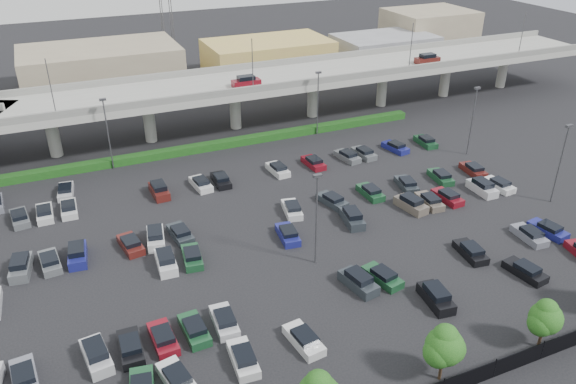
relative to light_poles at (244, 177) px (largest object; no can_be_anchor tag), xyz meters
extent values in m
plane|color=black|center=(4.13, -2.00, -6.24)|extent=(280.00, 280.00, 0.00)
cube|color=#96978F|center=(4.13, 30.00, 1.01)|extent=(150.00, 13.00, 1.10)
cube|color=slate|center=(4.13, 23.75, 2.06)|extent=(150.00, 0.50, 1.00)
cube|color=slate|center=(4.13, 36.25, 2.06)|extent=(150.00, 0.50, 1.00)
cylinder|color=#96978F|center=(-18.88, 30.00, -2.89)|extent=(1.80, 1.80, 6.70)
cube|color=slate|center=(-18.88, 30.00, 0.26)|extent=(2.60, 9.75, 0.50)
cylinder|color=#96978F|center=(-4.87, 30.00, -2.89)|extent=(1.80, 1.80, 6.70)
cube|color=slate|center=(-4.87, 30.00, 0.26)|extent=(2.60, 9.75, 0.50)
cylinder|color=#96978F|center=(9.12, 30.00, -2.89)|extent=(1.80, 1.80, 6.70)
cube|color=slate|center=(9.12, 30.00, 0.26)|extent=(2.60, 9.75, 0.50)
cylinder|color=#96978F|center=(23.12, 30.00, -2.89)|extent=(1.80, 1.80, 6.70)
cube|color=slate|center=(23.12, 30.00, 0.26)|extent=(2.60, 9.75, 0.50)
cylinder|color=#96978F|center=(37.12, 30.00, -2.89)|extent=(1.80, 1.80, 6.70)
cube|color=slate|center=(37.12, 30.00, 0.26)|extent=(2.60, 9.75, 0.50)
cylinder|color=#96978F|center=(51.12, 30.00, -2.89)|extent=(1.80, 1.80, 6.70)
cube|color=slate|center=(51.12, 30.00, 0.26)|extent=(2.60, 9.75, 0.50)
cylinder|color=#96978F|center=(65.12, 30.00, -2.89)|extent=(1.80, 1.80, 6.70)
cube|color=slate|center=(65.12, 30.00, 0.26)|extent=(2.60, 9.75, 0.50)
cube|color=maroon|center=(10.12, 27.00, 2.09)|extent=(4.40, 1.82, 1.05)
cube|color=black|center=(10.12, 27.00, 2.91)|extent=(2.60, 1.60, 0.65)
cube|color=#551A16|center=(44.12, 27.00, 2.09)|extent=(4.40, 1.82, 1.05)
cube|color=black|center=(44.12, 27.00, 2.91)|extent=(2.60, 1.60, 0.65)
cylinder|color=#49484D|center=(-17.88, 23.90, 5.56)|extent=(0.14, 0.14, 8.00)
cylinder|color=#49484D|center=(10.12, 23.90, 5.56)|extent=(0.14, 0.14, 8.00)
cylinder|color=#49484D|center=(38.12, 23.90, 5.56)|extent=(0.14, 0.14, 8.00)
cylinder|color=#49484D|center=(62.12, 23.90, 5.56)|extent=(0.14, 0.14, 8.00)
cube|color=#113C11|center=(4.13, 23.00, -5.69)|extent=(66.00, 1.60, 1.10)
cylinder|color=black|center=(10.12, -30.00, -5.24)|extent=(0.10, 0.10, 2.00)
cylinder|color=black|center=(15.12, -30.00, -5.24)|extent=(0.10, 0.10, 2.00)
sphere|color=#134713|center=(-4.83, -28.55, -2.00)|extent=(2.06, 2.06, 2.06)
cylinder|color=#332316|center=(6.13, -28.39, -5.25)|extent=(0.26, 0.26, 1.97)
sphere|color=#134713|center=(6.13, -28.39, -2.84)|extent=(3.07, 3.07, 3.07)
sphere|color=#134713|center=(6.84, -28.29, -3.39)|extent=(2.41, 2.41, 2.41)
sphere|color=#134713|center=(5.52, -28.47, -3.17)|extent=(2.41, 2.41, 2.41)
sphere|color=#134713|center=(6.17, -28.27, -1.97)|extent=(2.08, 2.08, 2.08)
cylinder|color=#332316|center=(16.12, -28.82, -5.34)|extent=(0.26, 0.26, 1.80)
sphere|color=#134713|center=(16.12, -28.82, -3.15)|extent=(2.79, 2.79, 2.79)
sphere|color=#134713|center=(16.77, -28.72, -3.65)|extent=(2.19, 2.19, 2.19)
sphere|color=#134713|center=(15.58, -28.90, -3.45)|extent=(2.19, 2.19, 2.19)
sphere|color=#134713|center=(16.16, -28.70, -2.35)|extent=(1.89, 1.89, 1.89)
cube|color=silver|center=(-13.12, -20.50, -5.83)|extent=(2.65, 4.67, 0.82)
cube|color=black|center=(-13.12, -20.70, -5.20)|extent=(2.02, 2.57, 0.50)
cube|color=silver|center=(-7.62, -20.50, -5.83)|extent=(2.12, 4.52, 0.82)
cube|color=black|center=(-7.62, -20.70, -5.20)|extent=(1.76, 2.41, 0.50)
cube|color=silver|center=(-2.12, -20.50, -5.83)|extent=(2.33, 4.59, 0.82)
cube|color=black|center=(-2.12, -20.70, -5.20)|extent=(1.87, 2.48, 0.50)
cube|color=black|center=(11.62, -20.50, -5.71)|extent=(2.35, 4.59, 1.05)
cube|color=black|center=(11.62, -20.50, -4.89)|extent=(1.91, 2.78, 0.65)
cube|color=black|center=(22.62, -20.50, -5.83)|extent=(2.40, 4.61, 0.82)
cube|color=black|center=(22.62, -20.70, -5.20)|extent=(1.90, 2.50, 0.50)
cube|color=slate|center=(-24.12, -15.50, -5.83)|extent=(2.24, 4.56, 0.82)
cube|color=black|center=(-24.12, -15.70, -5.20)|extent=(1.82, 2.44, 0.50)
cube|color=silver|center=(-18.62, -15.50, -5.71)|extent=(2.37, 4.60, 1.05)
cube|color=black|center=(-18.62, -15.50, -4.89)|extent=(1.92, 2.78, 0.65)
cube|color=black|center=(-15.88, -15.50, -5.83)|extent=(1.96, 4.45, 0.82)
cube|color=black|center=(-15.88, -15.70, -5.20)|extent=(1.67, 2.35, 0.50)
cube|color=maroon|center=(-13.12, -15.50, -5.83)|extent=(2.03, 4.48, 0.82)
cube|color=black|center=(-13.12, -15.70, -5.20)|extent=(1.71, 2.37, 0.50)
cube|color=#1A4928|center=(-10.38, -15.50, -5.83)|extent=(2.04, 4.49, 0.82)
cube|color=black|center=(-10.38, -15.70, -5.20)|extent=(1.72, 2.38, 0.50)
cube|color=silver|center=(-7.62, -15.50, -5.83)|extent=(2.07, 4.50, 0.82)
cube|color=black|center=(-7.62, -15.70, -5.20)|extent=(1.73, 2.39, 0.50)
cube|color=#293035|center=(6.13, -15.50, -5.71)|extent=(2.56, 4.65, 1.05)
cube|color=black|center=(6.13, -15.50, -4.89)|extent=(2.03, 2.84, 0.65)
cube|color=#1A4928|center=(8.88, -15.50, -5.83)|extent=(2.68, 4.68, 0.82)
cube|color=black|center=(8.88, -15.70, -5.20)|extent=(2.04, 2.58, 0.50)
cube|color=black|center=(19.88, -15.50, -5.83)|extent=(2.34, 4.59, 0.82)
cube|color=black|center=(19.88, -15.70, -5.20)|extent=(1.87, 2.48, 0.50)
cube|color=slate|center=(28.12, -15.50, -5.83)|extent=(2.11, 4.51, 0.82)
cube|color=black|center=(28.12, -15.70, -5.20)|extent=(1.75, 2.40, 0.50)
cube|color=navy|center=(30.88, -15.50, -5.83)|extent=(2.48, 4.63, 0.82)
cube|color=black|center=(30.88, -15.70, -5.20)|extent=(1.94, 2.52, 0.50)
cube|color=white|center=(-10.38, -4.50, -5.71)|extent=(2.07, 4.50, 1.05)
cube|color=black|center=(-10.38, -4.50, -4.89)|extent=(1.75, 2.69, 0.65)
cube|color=#1A4928|center=(-7.62, -4.50, -5.83)|extent=(2.34, 4.59, 0.82)
cube|color=black|center=(-7.62, -4.70, -5.20)|extent=(1.87, 2.48, 0.50)
cube|color=navy|center=(3.38, -4.50, -5.83)|extent=(2.34, 4.59, 0.82)
cube|color=black|center=(3.38, -4.70, -5.20)|extent=(1.87, 2.48, 0.50)
cube|color=#293035|center=(11.62, -4.50, -5.71)|extent=(2.52, 4.64, 1.05)
cube|color=black|center=(11.62, -4.50, -4.89)|extent=(2.01, 2.83, 0.65)
cube|color=#63594E|center=(19.88, -4.50, -5.71)|extent=(2.54, 4.65, 1.05)
cube|color=black|center=(19.88, -4.50, -4.89)|extent=(2.02, 2.84, 0.65)
cube|color=#63594E|center=(22.62, -4.50, -5.83)|extent=(2.16, 4.53, 0.82)
cube|color=black|center=(22.62, -4.70, -5.20)|extent=(1.78, 2.42, 0.50)
cube|color=maroon|center=(25.38, -4.50, -5.83)|extent=(2.07, 4.50, 0.82)
cube|color=black|center=(25.38, -4.70, -5.20)|extent=(1.73, 2.39, 0.50)
cube|color=silver|center=(30.88, -4.50, -5.71)|extent=(1.93, 4.45, 1.05)
cube|color=black|center=(30.88, -4.50, -4.89)|extent=(1.67, 2.64, 0.65)
cube|color=silver|center=(33.62, -4.50, -5.83)|extent=(2.13, 4.52, 0.82)
cube|color=black|center=(33.62, -4.70, -5.20)|extent=(1.76, 2.41, 0.50)
cube|color=#595D61|center=(-24.12, 0.50, -5.71)|extent=(2.44, 4.62, 1.05)
cube|color=black|center=(-24.12, 0.50, -4.89)|extent=(1.96, 2.80, 0.65)
cube|color=#595D61|center=(-21.38, 0.50, -5.83)|extent=(2.24, 4.56, 0.82)
cube|color=black|center=(-21.38, 0.30, -5.20)|extent=(1.82, 2.44, 0.50)
cube|color=navy|center=(-18.62, 0.50, -5.71)|extent=(2.25, 4.56, 1.05)
cube|color=black|center=(-18.62, 0.50, -4.89)|extent=(1.85, 2.75, 0.65)
cube|color=#551A16|center=(-13.12, 0.50, -5.83)|extent=(2.48, 4.63, 0.82)
cube|color=black|center=(-13.12, 0.30, -5.20)|extent=(1.94, 2.52, 0.50)
cube|color=silver|center=(-10.38, 0.50, -5.71)|extent=(2.52, 4.64, 1.05)
cube|color=black|center=(-10.38, 0.50, -4.89)|extent=(2.01, 2.83, 0.65)
cube|color=#293035|center=(-7.62, 0.50, -5.83)|extent=(2.31, 4.58, 0.82)
cube|color=black|center=(-7.62, 0.30, -5.20)|extent=(1.85, 2.47, 0.50)
cube|color=silver|center=(6.13, 0.50, -5.83)|extent=(2.64, 4.67, 0.82)
cube|color=black|center=(6.13, 0.30, -5.20)|extent=(2.02, 2.57, 0.50)
cube|color=#293035|center=(11.62, 0.50, -5.83)|extent=(2.73, 4.69, 0.82)
cube|color=black|center=(11.62, 0.30, -5.20)|extent=(2.06, 2.59, 0.50)
cube|color=#1A4928|center=(17.12, 0.50, -5.83)|extent=(1.85, 4.41, 0.82)
cube|color=black|center=(17.12, 0.30, -5.20)|extent=(1.62, 2.31, 0.50)
cube|color=#293035|center=(22.62, 0.50, -5.83)|extent=(2.64, 4.67, 0.82)
cube|color=black|center=(22.62, 0.30, -5.20)|extent=(2.02, 2.57, 0.50)
cube|color=#1A4928|center=(28.12, 0.50, -5.83)|extent=(2.41, 4.61, 0.82)
cube|color=black|center=(28.12, 0.30, -5.20)|extent=(1.90, 2.50, 0.50)
cube|color=#551A16|center=(33.62, 0.50, -5.83)|extent=(2.30, 4.57, 0.82)
cube|color=black|center=(33.62, 0.30, -5.20)|extent=(1.85, 2.46, 0.50)
cube|color=#595D61|center=(-24.12, 11.50, -5.83)|extent=(2.32, 4.58, 0.82)
cube|color=black|center=(-24.12, 11.30, -5.20)|extent=(1.86, 2.47, 0.50)
cube|color=silver|center=(-21.38, 11.50, -5.83)|extent=(1.83, 4.40, 0.82)
cube|color=black|center=(-21.38, 11.30, -5.20)|extent=(1.61, 2.30, 0.50)
cube|color=silver|center=(-18.62, 11.50, -5.83)|extent=(1.95, 4.45, 0.82)
cube|color=black|center=(-18.62, 11.30, -5.20)|extent=(1.67, 2.35, 0.50)
cube|color=#551A16|center=(-7.62, 11.50, -5.71)|extent=(2.00, 4.47, 1.05)
cube|color=black|center=(-7.62, 11.50, -4.89)|extent=(1.71, 2.66, 0.65)
cube|color=silver|center=(-2.12, 11.50, -5.83)|extent=(2.26, 4.56, 0.82)
cube|color=black|center=(-2.12, 11.30, -5.20)|extent=(1.83, 2.45, 0.50)
cube|color=black|center=(0.63, 11.50, -5.83)|extent=(1.91, 4.43, 0.82)
cube|color=black|center=(0.63, 11.30, -5.20)|extent=(1.65, 2.33, 0.50)
cube|color=silver|center=(8.88, 11.50, -5.83)|extent=(2.14, 4.52, 0.82)
cube|color=black|center=(8.88, 11.30, -5.20)|extent=(1.77, 2.41, 0.50)
cube|color=maroon|center=(14.38, 11.50, -5.83)|extent=(2.08, 4.50, 0.82)
cube|color=black|center=(14.38, 11.30, -5.20)|extent=(1.74, 2.39, 0.50)
cube|color=#595D61|center=(19.88, 11.50, -5.83)|extent=(2.48, 4.63, 0.82)
cube|color=black|center=(19.88, 11.30, -5.20)|extent=(1.94, 2.52, 0.50)
cube|color=#595D61|center=(22.62, 11.50, -5.83)|extent=(2.17, 4.53, 0.82)
cube|color=black|center=(22.62, 11.30, -5.20)|extent=(1.78, 2.42, 0.50)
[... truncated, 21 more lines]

